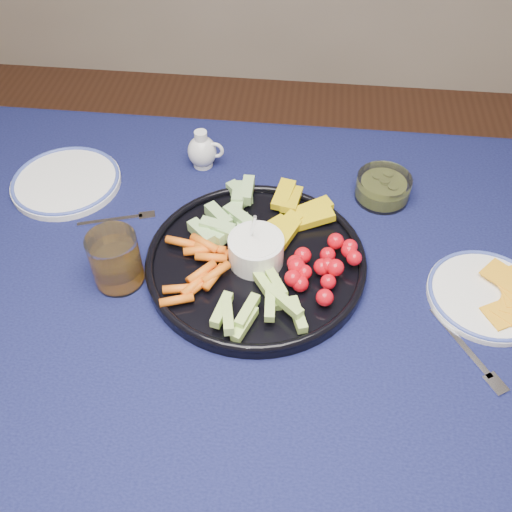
# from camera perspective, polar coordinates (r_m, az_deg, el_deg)

# --- Properties ---
(dining_table) EXTENTS (1.67, 1.07, 0.75)m
(dining_table) POSITION_cam_1_polar(r_m,az_deg,el_deg) (1.07, -6.22, -6.94)
(dining_table) COLOR #4A2918
(dining_table) RESTS_ON ground
(crudite_platter) EXTENTS (0.40, 0.40, 0.13)m
(crudite_platter) POSITION_cam_1_polar(r_m,az_deg,el_deg) (1.02, -0.12, -0.14)
(crudite_platter) COLOR black
(crudite_platter) RESTS_ON dining_table
(creamer_pitcher) EXTENTS (0.08, 0.06, 0.09)m
(creamer_pitcher) POSITION_cam_1_polar(r_m,az_deg,el_deg) (1.24, -5.37, 10.41)
(creamer_pitcher) COLOR silver
(creamer_pitcher) RESTS_ON dining_table
(pickle_bowl) EXTENTS (0.11, 0.11, 0.05)m
(pickle_bowl) POSITION_cam_1_polar(r_m,az_deg,el_deg) (1.19, 12.56, 6.61)
(pickle_bowl) COLOR white
(pickle_bowl) RESTS_ON dining_table
(cheese_plate) EXTENTS (0.20, 0.20, 0.02)m
(cheese_plate) POSITION_cam_1_polar(r_m,az_deg,el_deg) (1.06, 22.15, -3.54)
(cheese_plate) COLOR white
(cheese_plate) RESTS_ON dining_table
(juice_tumbler) EXTENTS (0.09, 0.09, 0.10)m
(juice_tumbler) POSITION_cam_1_polar(r_m,az_deg,el_deg) (1.02, -13.81, -0.62)
(juice_tumbler) COLOR white
(juice_tumbler) RESTS_ON dining_table
(fork_left) EXTENTS (0.15, 0.06, 0.00)m
(fork_left) POSITION_cam_1_polar(r_m,az_deg,el_deg) (1.15, -13.14, 3.66)
(fork_left) COLOR silver
(fork_left) RESTS_ON dining_table
(fork_right) EXTENTS (0.11, 0.16, 0.00)m
(fork_right) POSITION_cam_1_polar(r_m,az_deg,el_deg) (0.98, 20.78, -9.38)
(fork_right) COLOR silver
(fork_right) RESTS_ON dining_table
(side_plate_extra) EXTENTS (0.22, 0.22, 0.02)m
(side_plate_extra) POSITION_cam_1_polar(r_m,az_deg,el_deg) (1.26, -18.46, 7.09)
(side_plate_extra) COLOR white
(side_plate_extra) RESTS_ON dining_table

